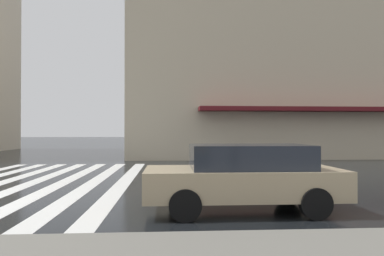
{
  "coord_description": "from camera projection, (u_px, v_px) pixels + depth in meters",
  "views": [
    {
      "loc": [
        -8.59,
        -5.29,
        1.68
      ],
      "look_at": [
        5.38,
        -6.19,
        1.83
      ],
      "focal_mm": 33.9,
      "sensor_mm": 36.0,
      "label": 1
    }
  ],
  "objects": [
    {
      "name": "car_champagne",
      "position": [
        244.0,
        176.0,
        7.66
      ],
      "size": [
        1.85,
        4.1,
        1.41
      ],
      "color": "tan",
      "rests_on": "ground_plane"
    },
    {
      "name": "haussmann_block_corner",
      "position": [
        314.0,
        40.0,
        29.19
      ],
      "size": [
        15.87,
        28.46,
        18.6
      ],
      "color": "beige",
      "rests_on": "ground_plane"
    },
    {
      "name": "zebra_crossing",
      "position": [
        36.0,
        181.0,
        12.25
      ],
      "size": [
        13.0,
        6.5,
        0.01
      ],
      "color": "silver",
      "rests_on": "ground_plane"
    }
  ]
}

